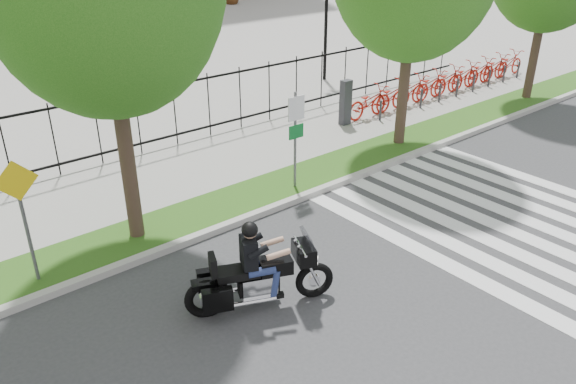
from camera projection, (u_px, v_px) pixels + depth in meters
ground at (373, 306)px, 10.30m from camera, size 120.00×120.00×0.00m
curb at (243, 220)px, 13.09m from camera, size 60.00×0.20×0.15m
grass_verge at (222, 207)px, 13.68m from camera, size 60.00×1.50×0.15m
sidewalk at (172, 174)px, 15.40m from camera, size 60.00×3.50×0.15m
crosswalk_stripes at (514, 224)px, 13.06m from camera, size 5.70×8.00×0.01m
iron_fence at (138, 121)px, 16.13m from camera, size 30.00×0.06×2.00m
lamp_post_right at (326, 4)px, 22.89m from camera, size 1.06×0.70×4.25m
bike_share_station at (446, 81)px, 21.84m from camera, size 11.19×0.89×1.50m
sign_pole_regulatory at (296, 128)px, 13.85m from camera, size 0.50×0.09×2.50m
sign_pole_warning at (22, 206)px, 10.11m from camera, size 0.78×0.09×2.49m
motorcycle_rider at (260, 273)px, 10.00m from camera, size 2.60×1.47×2.14m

